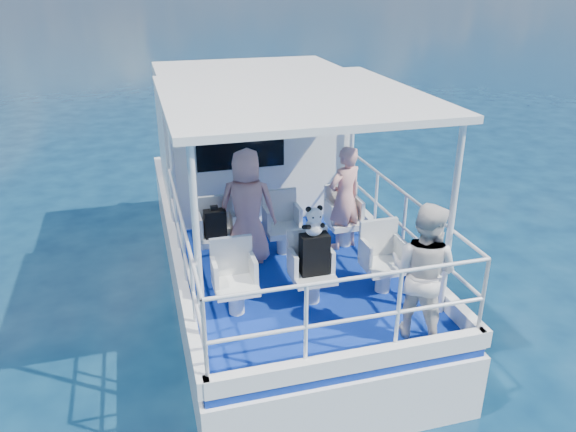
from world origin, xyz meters
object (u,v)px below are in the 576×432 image
object	(u,v)px
backpack_center	(314,254)
passenger_stbd_aft	(423,272)
panda	(314,221)
passenger_port_fwd	(247,207)

from	to	relation	value
backpack_center	passenger_stbd_aft	bearing A→B (deg)	-45.97
backpack_center	panda	size ratio (longest dim) A/B	1.40
passenger_port_fwd	panda	bearing A→B (deg)	129.96
passenger_stbd_aft	passenger_port_fwd	bearing A→B (deg)	-5.19
passenger_port_fwd	passenger_stbd_aft	distance (m)	2.55
backpack_center	panda	distance (m)	0.42
backpack_center	panda	world-z (taller)	panda
passenger_port_fwd	passenger_stbd_aft	world-z (taller)	passenger_port_fwd
passenger_stbd_aft	panda	size ratio (longest dim) A/B	4.33
passenger_stbd_aft	panda	distance (m)	1.30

